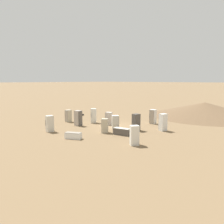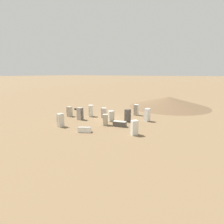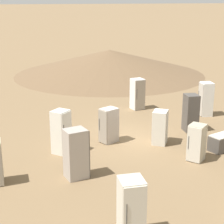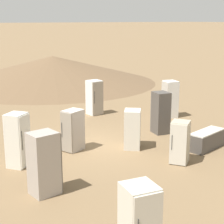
{
  "view_description": "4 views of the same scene",
  "coord_description": "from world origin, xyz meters",
  "px_view_note": "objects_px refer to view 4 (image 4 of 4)",
  "views": [
    {
      "loc": [
        18.74,
        17.09,
        5.39
      ],
      "look_at": [
        0.42,
        0.0,
        1.71
      ],
      "focal_mm": 35.0,
      "sensor_mm": 36.0,
      "label": 1
    },
    {
      "loc": [
        21.56,
        14.25,
        6.73
      ],
      "look_at": [
        0.27,
        0.74,
        1.15
      ],
      "focal_mm": 28.0,
      "sensor_mm": 36.0,
      "label": 2
    },
    {
      "loc": [
        14.59,
        -6.74,
        6.13
      ],
      "look_at": [
        -0.78,
        -0.44,
        1.12
      ],
      "focal_mm": 60.0,
      "sensor_mm": 36.0,
      "label": 3
    },
    {
      "loc": [
        12.0,
        -7.09,
        4.82
      ],
      "look_at": [
        -0.4,
        1.12,
        1.12
      ],
      "focal_mm": 60.0,
      "sensor_mm": 36.0,
      "label": 4
    }
  ],
  "objects_px": {
    "discarded_fridge_5": "(94,98)",
    "discarded_fridge_9": "(160,113)",
    "discarded_fridge_3": "(207,140)",
    "discarded_fridge_4": "(44,163)",
    "discarded_fridge_11": "(170,99)",
    "discarded_fridge_8": "(73,130)",
    "discarded_fridge_10": "(132,129)",
    "discarded_fridge_0": "(18,140)",
    "discarded_fridge_6": "(180,142)"
  },
  "relations": [
    {
      "from": "discarded_fridge_4",
      "to": "discarded_fridge_11",
      "type": "distance_m",
      "value": 9.84
    },
    {
      "from": "discarded_fridge_0",
      "to": "discarded_fridge_10",
      "type": "relative_size",
      "value": 1.22
    },
    {
      "from": "discarded_fridge_0",
      "to": "discarded_fridge_6",
      "type": "bearing_deg",
      "value": 111.61
    },
    {
      "from": "discarded_fridge_0",
      "to": "discarded_fridge_5",
      "type": "bearing_deg",
      "value": -179.22
    },
    {
      "from": "discarded_fridge_4",
      "to": "discarded_fridge_11",
      "type": "bearing_deg",
      "value": 110.64
    },
    {
      "from": "discarded_fridge_6",
      "to": "discarded_fridge_8",
      "type": "relative_size",
      "value": 0.95
    },
    {
      "from": "discarded_fridge_3",
      "to": "discarded_fridge_8",
      "type": "height_order",
      "value": "discarded_fridge_8"
    },
    {
      "from": "discarded_fridge_8",
      "to": "discarded_fridge_4",
      "type": "bearing_deg",
      "value": 119.08
    },
    {
      "from": "discarded_fridge_6",
      "to": "discarded_fridge_10",
      "type": "xyz_separation_m",
      "value": [
        -2.12,
        -0.44,
        0.02
      ]
    },
    {
      "from": "discarded_fridge_5",
      "to": "discarded_fridge_10",
      "type": "distance_m",
      "value": 5.51
    },
    {
      "from": "discarded_fridge_5",
      "to": "discarded_fridge_8",
      "type": "height_order",
      "value": "discarded_fridge_5"
    },
    {
      "from": "discarded_fridge_4",
      "to": "discarded_fridge_5",
      "type": "height_order",
      "value": "discarded_fridge_4"
    },
    {
      "from": "discarded_fridge_3",
      "to": "discarded_fridge_9",
      "type": "relative_size",
      "value": 1.0
    },
    {
      "from": "discarded_fridge_4",
      "to": "discarded_fridge_5",
      "type": "bearing_deg",
      "value": 133.7
    },
    {
      "from": "discarded_fridge_8",
      "to": "discarded_fridge_11",
      "type": "height_order",
      "value": "discarded_fridge_11"
    },
    {
      "from": "discarded_fridge_4",
      "to": "discarded_fridge_6",
      "type": "xyz_separation_m",
      "value": [
        0.36,
        4.81,
        -0.17
      ]
    },
    {
      "from": "discarded_fridge_4",
      "to": "discarded_fridge_9",
      "type": "height_order",
      "value": "discarded_fridge_4"
    },
    {
      "from": "discarded_fridge_8",
      "to": "discarded_fridge_11",
      "type": "relative_size",
      "value": 0.85
    },
    {
      "from": "discarded_fridge_9",
      "to": "discarded_fridge_11",
      "type": "relative_size",
      "value": 0.98
    },
    {
      "from": "discarded_fridge_9",
      "to": "discarded_fridge_10",
      "type": "xyz_separation_m",
      "value": [
        0.92,
        -2.18,
        -0.15
      ]
    },
    {
      "from": "discarded_fridge_3",
      "to": "discarded_fridge_8",
      "type": "relative_size",
      "value": 1.16
    },
    {
      "from": "discarded_fridge_5",
      "to": "discarded_fridge_9",
      "type": "bearing_deg",
      "value": 95.86
    },
    {
      "from": "discarded_fridge_9",
      "to": "discarded_fridge_11",
      "type": "bearing_deg",
      "value": 51.44
    },
    {
      "from": "discarded_fridge_6",
      "to": "discarded_fridge_10",
      "type": "bearing_deg",
      "value": -23.27
    },
    {
      "from": "discarded_fridge_3",
      "to": "discarded_fridge_5",
      "type": "distance_m",
      "value": 6.99
    },
    {
      "from": "discarded_fridge_4",
      "to": "discarded_fridge_6",
      "type": "bearing_deg",
      "value": 79.12
    },
    {
      "from": "discarded_fridge_3",
      "to": "discarded_fridge_4",
      "type": "distance_m",
      "value": 6.74
    },
    {
      "from": "discarded_fridge_0",
      "to": "discarded_fridge_9",
      "type": "bearing_deg",
      "value": 144.37
    },
    {
      "from": "discarded_fridge_11",
      "to": "discarded_fridge_8",
      "type": "bearing_deg",
      "value": 119.76
    },
    {
      "from": "discarded_fridge_10",
      "to": "discarded_fridge_4",
      "type": "bearing_deg",
      "value": -118.4
    },
    {
      "from": "discarded_fridge_5",
      "to": "discarded_fridge_6",
      "type": "distance_m",
      "value": 7.5
    },
    {
      "from": "discarded_fridge_5",
      "to": "discarded_fridge_9",
      "type": "xyz_separation_m",
      "value": [
        4.38,
        0.69,
        0.02
      ]
    },
    {
      "from": "discarded_fridge_0",
      "to": "discarded_fridge_11",
      "type": "relative_size",
      "value": 0.99
    },
    {
      "from": "discarded_fridge_4",
      "to": "discarded_fridge_9",
      "type": "distance_m",
      "value": 7.08
    },
    {
      "from": "discarded_fridge_8",
      "to": "discarded_fridge_9",
      "type": "relative_size",
      "value": 0.86
    },
    {
      "from": "discarded_fridge_3",
      "to": "discarded_fridge_9",
      "type": "distance_m",
      "value": 2.6
    },
    {
      "from": "discarded_fridge_9",
      "to": "discarded_fridge_6",
      "type": "bearing_deg",
      "value": -108.14
    },
    {
      "from": "discarded_fridge_4",
      "to": "discarded_fridge_11",
      "type": "xyz_separation_m",
      "value": [
        -4.51,
        8.75,
        0.01
      ]
    },
    {
      "from": "discarded_fridge_9",
      "to": "discarded_fridge_8",
      "type": "bearing_deg",
      "value": -169.82
    },
    {
      "from": "discarded_fridge_0",
      "to": "discarded_fridge_6",
      "type": "height_order",
      "value": "discarded_fridge_0"
    },
    {
      "from": "discarded_fridge_4",
      "to": "discarded_fridge_8",
      "type": "bearing_deg",
      "value": 133.18
    },
    {
      "from": "discarded_fridge_9",
      "to": "discarded_fridge_11",
      "type": "xyz_separation_m",
      "value": [
        -1.83,
        2.19,
        0.02
      ]
    },
    {
      "from": "discarded_fridge_3",
      "to": "discarded_fridge_9",
      "type": "bearing_deg",
      "value": 171.41
    },
    {
      "from": "discarded_fridge_4",
      "to": "discarded_fridge_5",
      "type": "distance_m",
      "value": 9.18
    },
    {
      "from": "discarded_fridge_11",
      "to": "discarded_fridge_10",
      "type": "bearing_deg",
      "value": 136.8
    },
    {
      "from": "discarded_fridge_5",
      "to": "discarded_fridge_4",
      "type": "bearing_deg",
      "value": 47.19
    },
    {
      "from": "discarded_fridge_4",
      "to": "discarded_fridge_8",
      "type": "relative_size",
      "value": 1.16
    },
    {
      "from": "discarded_fridge_3",
      "to": "discarded_fridge_10",
      "type": "height_order",
      "value": "discarded_fridge_10"
    },
    {
      "from": "discarded_fridge_9",
      "to": "discarded_fridge_3",
      "type": "bearing_deg",
      "value": -74.83
    },
    {
      "from": "discarded_fridge_0",
      "to": "discarded_fridge_4",
      "type": "relative_size",
      "value": 1.01
    }
  ]
}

